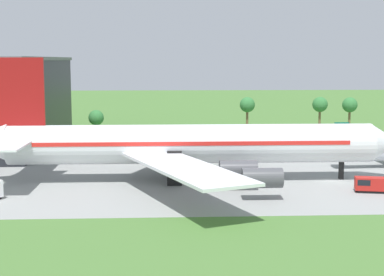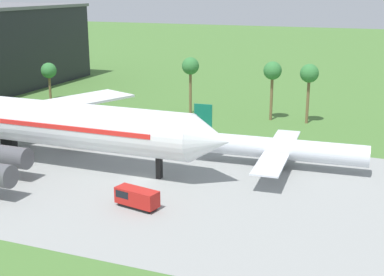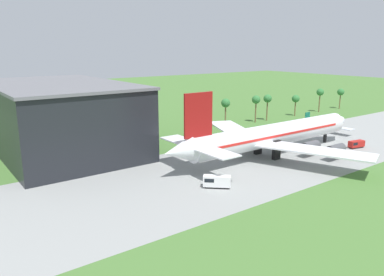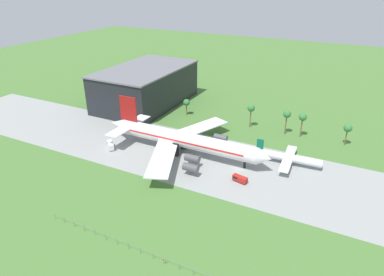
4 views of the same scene
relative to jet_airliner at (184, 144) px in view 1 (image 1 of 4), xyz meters
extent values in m
plane|color=#477233|center=(25.12, -1.41, -6.29)|extent=(600.00, 600.00, 0.00)
cube|color=gray|center=(25.12, -1.41, -6.28)|extent=(320.00, 44.00, 0.02)
cylinder|color=white|center=(1.35, 0.00, 0.07)|extent=(61.45, 6.60, 6.60)
cube|color=red|center=(1.35, 0.00, 0.56)|extent=(52.24, 6.73, 0.66)
cube|color=maroon|center=(-27.40, 0.00, 8.98)|extent=(8.58, 0.50, 11.22)
cube|color=white|center=(-27.73, 0.00, 1.06)|extent=(5.94, 26.39, 0.30)
cube|color=white|center=(-0.71, -15.34, -1.08)|extent=(19.44, 31.65, 0.44)
cube|color=white|center=(-0.71, 15.34, -1.08)|extent=(19.44, 31.65, 0.44)
cylinder|color=#4C4C51|center=(8.24, -7.92, -2.97)|extent=(5.94, 2.97, 2.97)
cylinder|color=#4C4C51|center=(10.90, -14.51, -2.97)|extent=(5.94, 2.97, 2.97)
cylinder|color=#4C4C51|center=(8.24, 7.92, -2.97)|extent=(5.94, 2.97, 2.97)
cylinder|color=#4C4C51|center=(10.90, 14.51, -2.97)|extent=(5.94, 2.97, 2.97)
cube|color=black|center=(27.16, 0.00, -3.44)|extent=(0.70, 0.90, 5.70)
cube|color=black|center=(-1.72, -3.63, -3.44)|extent=(2.40, 1.20, 5.70)
cube|color=black|center=(-1.72, 3.63, -3.44)|extent=(2.40, 1.20, 5.70)
cube|color=#0F6647|center=(30.04, 9.80, 0.39)|extent=(2.80, 0.41, 4.35)
cube|color=black|center=(29.02, -10.41, -6.09)|extent=(4.97, 2.70, 0.40)
cube|color=#B21E19|center=(29.02, -10.41, -4.90)|extent=(5.82, 3.07, 1.98)
cube|color=black|center=(27.53, -10.10, -4.60)|extent=(2.30, 2.39, 0.90)
cylinder|color=brown|center=(40.93, 39.12, -1.67)|extent=(0.56, 0.56, 9.25)
sphere|color=#337538|center=(40.93, 39.12, 3.56)|extent=(3.60, 3.60, 3.60)
cylinder|color=brown|center=(16.39, 39.12, -1.60)|extent=(0.56, 0.56, 9.39)
sphere|color=#337538|center=(16.39, 39.12, 3.70)|extent=(3.60, 3.60, 3.60)
cylinder|color=brown|center=(33.74, 39.12, -1.61)|extent=(0.56, 0.56, 9.37)
sphere|color=#337538|center=(33.74, 39.12, 3.68)|extent=(3.60, 3.60, 3.60)
cylinder|color=brown|center=(-19.12, 39.12, -3.06)|extent=(0.56, 0.56, 6.47)
sphere|color=#337538|center=(-19.12, 39.12, 0.78)|extent=(3.60, 3.60, 3.60)
camera|label=1|loc=(-3.57, -98.33, 14.22)|focal=55.00mm
camera|label=2|loc=(57.15, -63.90, 19.56)|focal=50.00mm
camera|label=3|loc=(-83.19, -72.79, 25.23)|focal=35.00mm
camera|label=4|loc=(61.43, -112.60, 62.52)|focal=32.00mm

